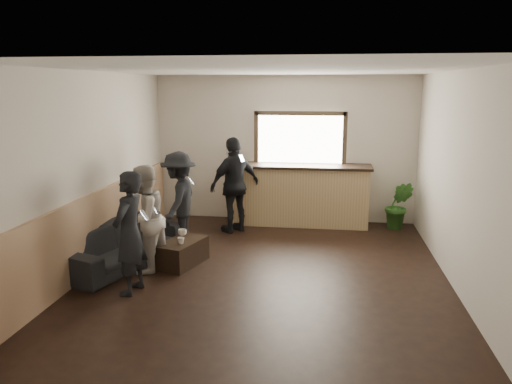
# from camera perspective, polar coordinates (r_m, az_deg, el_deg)

# --- Properties ---
(ground) EXTENTS (5.00, 6.00, 0.01)m
(ground) POSITION_cam_1_polar(r_m,az_deg,el_deg) (7.12, 1.06, -9.31)
(ground) COLOR black
(room_shell) EXTENTS (5.01, 6.01, 2.80)m
(room_shell) POSITION_cam_1_polar(r_m,az_deg,el_deg) (6.85, -5.02, 2.55)
(room_shell) COLOR silver
(room_shell) RESTS_ON ground
(bar_counter) EXTENTS (2.70, 0.68, 2.13)m
(bar_counter) POSITION_cam_1_polar(r_m,az_deg,el_deg) (9.50, 4.86, 0.11)
(bar_counter) COLOR tan
(bar_counter) RESTS_ON ground
(sofa) EXTENTS (1.40, 2.23, 0.61)m
(sofa) POSITION_cam_1_polar(r_m,az_deg,el_deg) (7.65, -15.12, -5.80)
(sofa) COLOR black
(sofa) RESTS_ON ground
(coffee_table) EXTENTS (0.67, 0.91, 0.36)m
(coffee_table) POSITION_cam_1_polar(r_m,az_deg,el_deg) (7.49, -8.45, -6.87)
(coffee_table) COLOR black
(coffee_table) RESTS_ON ground
(cup_a) EXTENTS (0.15, 0.15, 0.10)m
(cup_a) POSITION_cam_1_polar(r_m,az_deg,el_deg) (7.67, -8.42, -4.60)
(cup_a) COLOR silver
(cup_a) RESTS_ON coffee_table
(cup_b) EXTENTS (0.11, 0.11, 0.09)m
(cup_b) POSITION_cam_1_polar(r_m,az_deg,el_deg) (7.29, -8.57, -5.53)
(cup_b) COLOR silver
(cup_b) RESTS_ON coffee_table
(potted_plant) EXTENTS (0.55, 0.47, 0.89)m
(potted_plant) POSITION_cam_1_polar(r_m,az_deg,el_deg) (9.52, 15.99, -1.48)
(potted_plant) COLOR #2D6623
(potted_plant) RESTS_ON ground
(person_a) EXTENTS (0.48, 0.61, 1.57)m
(person_a) POSITION_cam_1_polar(r_m,az_deg,el_deg) (6.46, -14.27, -4.57)
(person_a) COLOR black
(person_a) RESTS_ON ground
(person_b) EXTENTS (0.78, 0.88, 1.53)m
(person_b) POSITION_cam_1_polar(r_m,az_deg,el_deg) (7.17, -12.67, -3.03)
(person_b) COLOR #B7AFA5
(person_b) RESTS_ON ground
(person_c) EXTENTS (0.60, 1.02, 1.57)m
(person_c) POSITION_cam_1_polar(r_m,az_deg,el_deg) (8.13, -8.79, -0.94)
(person_c) COLOR black
(person_c) RESTS_ON ground
(person_d) EXTENTS (1.00, 1.01, 1.72)m
(person_d) POSITION_cam_1_polar(r_m,az_deg,el_deg) (8.92, -2.44, 0.80)
(person_d) COLOR black
(person_d) RESTS_ON ground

